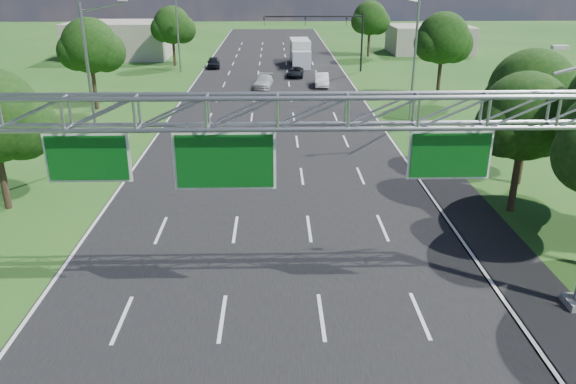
{
  "coord_description": "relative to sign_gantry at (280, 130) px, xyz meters",
  "views": [
    {
      "loc": [
        0.16,
        -5.74,
        11.72
      ],
      "look_at": [
        0.69,
        15.99,
        3.14
      ],
      "focal_mm": 35.0,
      "sensor_mm": 36.0,
      "label": 1
    }
  ],
  "objects": [
    {
      "name": "ground",
      "position": [
        -0.33,
        18.0,
        -6.89
      ],
      "size": [
        220.0,
        220.0,
        0.0
      ],
      "primitive_type": "plane",
      "color": "#1D5419",
      "rests_on": "ground"
    },
    {
      "name": "road",
      "position": [
        -0.33,
        18.0,
        -6.89
      ],
      "size": [
        18.0,
        180.0,
        0.02
      ],
      "primitive_type": "cube",
      "color": "black",
      "rests_on": "ground"
    },
    {
      "name": "road_flare",
      "position": [
        9.87,
        2.0,
        -6.89
      ],
      "size": [
        3.0,
        30.0,
        0.02
      ],
      "primitive_type": "cube",
      "color": "black",
      "rests_on": "ground"
    },
    {
      "name": "sign_gantry",
      "position": [
        0.0,
        0.0,
        0.0
      ],
      "size": [
        23.5,
        1.0,
        9.56
      ],
      "color": "gray",
      "rests_on": "ground"
    },
    {
      "name": "traffic_signal",
      "position": [
        7.15,
        53.0,
        -1.72
      ],
      "size": [
        12.21,
        0.24,
        7.0
      ],
      "color": "black",
      "rests_on": "ground"
    },
    {
      "name": "streetlight_l_near",
      "position": [
        -11.63,
        18.0,
        -1.31
      ],
      "size": [
        2.97,
        0.22,
        10.16
      ],
      "color": "gray",
      "rests_on": "ground"
    },
    {
      "name": "streetlight_l_far",
      "position": [
        -11.63,
        53.0,
        -1.31
      ],
      "size": [
        2.97,
        0.22,
        10.16
      ],
      "color": "gray",
      "rests_on": "ground"
    },
    {
      "name": "streetlight_r_mid",
      "position": [
        10.97,
        28.0,
        -1.31
      ],
      "size": [
        2.97,
        0.22,
        10.16
      ],
      "color": "gray",
      "rests_on": "ground"
    },
    {
      "name": "tree_verge_lb",
      "position": [
        -16.25,
        33.04,
        -1.48
      ],
      "size": [
        5.76,
        4.8,
        8.06
      ],
      "color": "#2D2116",
      "rests_on": "ground"
    },
    {
      "name": "tree_verge_lc",
      "position": [
        -13.25,
        58.04,
        -1.92
      ],
      "size": [
        5.76,
        4.8,
        7.62
      ],
      "color": "#2D2116",
      "rests_on": "ground"
    },
    {
      "name": "tree_verge_rd",
      "position": [
        15.75,
        36.04,
        -1.26
      ],
      "size": [
        5.76,
        4.8,
        8.28
      ],
      "color": "#2D2116",
      "rests_on": "ground"
    },
    {
      "name": "tree_verge_re",
      "position": [
        13.75,
        66.04,
        -1.7
      ],
      "size": [
        5.76,
        4.8,
        7.84
      ],
      "color": "#2D2116",
      "rests_on": "ground"
    },
    {
      "name": "building_left",
      "position": [
        -22.33,
        66.0,
        -4.39
      ],
      "size": [
        14.0,
        10.0,
        5.0
      ],
      "primitive_type": "cube",
      "color": "#A69C8B",
      "rests_on": "ground"
    },
    {
      "name": "building_right",
      "position": [
        23.67,
        70.0,
        -4.89
      ],
      "size": [
        12.0,
        9.0,
        4.0
      ],
      "primitive_type": "cube",
      "color": "#A69C8B",
      "rests_on": "ground"
    },
    {
      "name": "car_queue_a",
      "position": [
        -1.31,
        42.71,
        -6.25
      ],
      "size": [
        2.28,
        4.6,
        1.29
      ],
      "primitive_type": "imported",
      "rotation": [
        0.0,
        0.0,
        -0.11
      ],
      "color": "silver",
      "rests_on": "ground"
    },
    {
      "name": "car_queue_b",
      "position": [
        2.33,
        49.25,
        -6.32
      ],
      "size": [
        2.19,
        4.23,
        1.14
      ],
      "primitive_type": "imported",
      "rotation": [
        0.0,
        0.0,
        -0.07
      ],
      "color": "black",
      "rests_on": "ground"
    },
    {
      "name": "car_queue_c",
      "position": [
        -8.01,
        56.1,
        -6.21
      ],
      "size": [
        1.94,
        4.12,
        1.36
      ],
      "primitive_type": "imported",
      "rotation": [
        0.0,
        0.0,
        0.08
      ],
      "color": "black",
      "rests_on": "ground"
    },
    {
      "name": "car_queue_d",
      "position": [
        4.98,
        43.34,
        -6.2
      ],
      "size": [
        1.61,
        4.24,
        1.38
      ],
      "primitive_type": "imported",
      "rotation": [
        0.0,
        0.0,
        -0.04
      ],
      "color": "white",
      "rests_on": "ground"
    },
    {
      "name": "box_truck",
      "position": [
        3.32,
        58.36,
        -5.34
      ],
      "size": [
        2.61,
        8.57,
        3.23
      ],
      "rotation": [
        0.0,
        0.0,
        0.02
      ],
      "color": "silver",
      "rests_on": "ground"
    }
  ]
}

